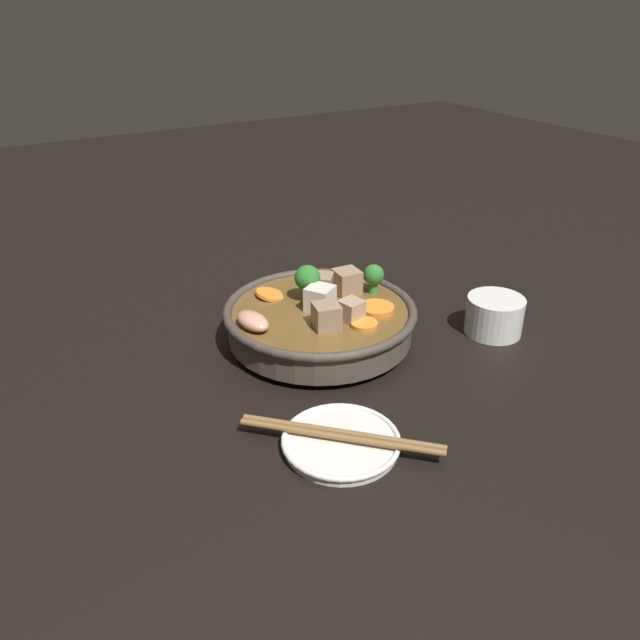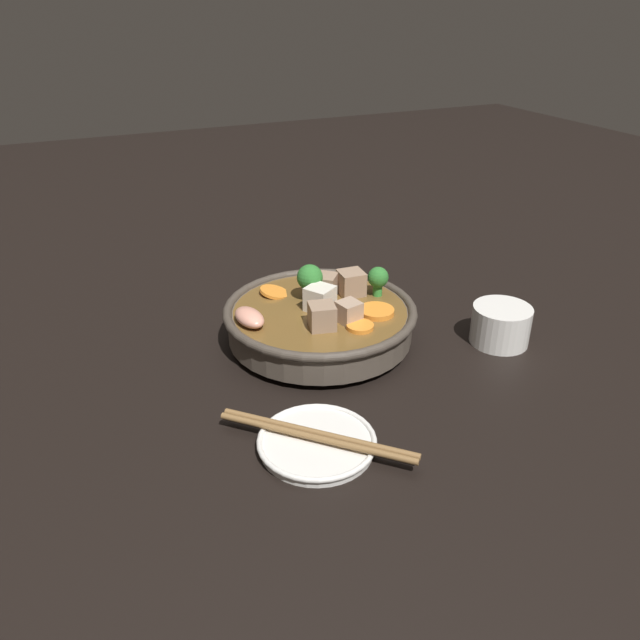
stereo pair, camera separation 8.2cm
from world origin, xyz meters
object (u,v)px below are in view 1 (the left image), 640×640
chopsticks_pair (341,435)px  stirfry_bowl (320,318)px  side_saucer (341,442)px  tea_cup (494,315)px

chopsticks_pair → stirfry_bowl: bearing=-115.5°
side_saucer → chopsticks_pair: bearing=0.0°
stirfry_bowl → side_saucer: bearing=64.5°
stirfry_bowl → tea_cup: stirfry_bowl is taller
side_saucer → chopsticks_pair: 0.01m
side_saucer → tea_cup: size_ratio=1.60×
stirfry_bowl → tea_cup: bearing=155.3°
side_saucer → chopsticks_pair: (0.00, 0.00, 0.01)m
chopsticks_pair → side_saucer: bearing=180.0°
stirfry_bowl → side_saucer: stirfry_bowl is taller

